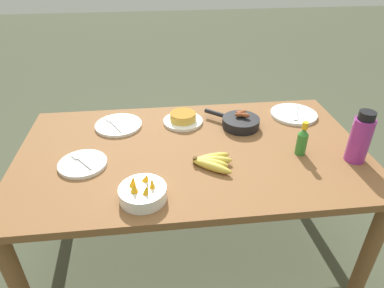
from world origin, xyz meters
name	(u,v)px	position (x,y,z in m)	size (l,w,h in m)	color
ground_plane	(192,252)	(0.00, 0.00, 0.00)	(14.00, 14.00, 0.00)	#474C38
dining_table	(192,165)	(0.00, 0.00, 0.63)	(1.63, 0.94, 0.72)	brown
banana_bunch	(211,162)	(0.07, -0.14, 0.74)	(0.19, 0.17, 0.04)	gold
skillet	(240,122)	(0.27, 0.19, 0.75)	(0.27, 0.25, 0.08)	black
frittata_plate_center	(183,119)	(-0.02, 0.27, 0.74)	(0.21, 0.21, 0.06)	white
empty_plate_near_front	(83,164)	(-0.49, -0.07, 0.72)	(0.21, 0.21, 0.02)	white
empty_plate_far_left	(118,125)	(-0.36, 0.26, 0.72)	(0.24, 0.24, 0.02)	white
empty_plate_far_right	(294,114)	(0.60, 0.28, 0.72)	(0.26, 0.26, 0.02)	white
fruit_bowl_mango	(143,192)	(-0.23, -0.33, 0.75)	(0.18, 0.18, 0.10)	white
water_bottle	(360,138)	(0.72, -0.17, 0.83)	(0.09, 0.09, 0.24)	#992D89
hot_sauce_bottle	(302,140)	(0.49, -0.09, 0.79)	(0.05, 0.05, 0.16)	#337F2D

